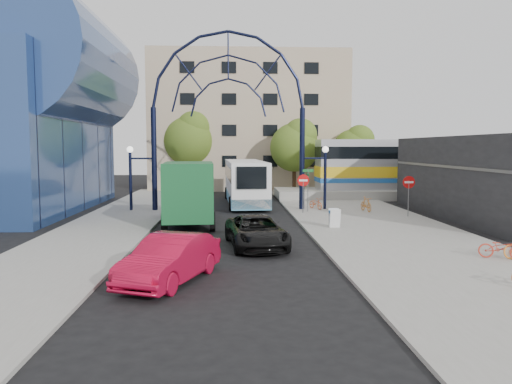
{
  "coord_description": "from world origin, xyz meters",
  "views": [
    {
      "loc": [
        0.15,
        -19.83,
        4.33
      ],
      "look_at": [
        1.45,
        6.0,
        2.02
      ],
      "focal_mm": 35.0,
      "sensor_mm": 36.0,
      "label": 1
    }
  ],
  "objects": [
    {
      "name": "do_not_enter_sign",
      "position": [
        11.0,
        10.0,
        1.98
      ],
      "size": [
        0.76,
        0.07,
        2.48
      ],
      "color": "slate",
      "rests_on": "sidewalk_east"
    },
    {
      "name": "green_truck",
      "position": [
        -2.17,
        7.95,
        1.76
      ],
      "size": [
        3.02,
        7.13,
        3.53
      ],
      "rotation": [
        0.0,
        0.0,
        0.06
      ],
      "color": "black",
      "rests_on": "ground"
    },
    {
      "name": "transit_hall",
      "position": [
        -15.3,
        15.0,
        6.7
      ],
      "size": [
        16.5,
        18.0,
        14.5
      ],
      "color": "navy",
      "rests_on": "ground"
    },
    {
      "name": "apartment_block",
      "position": [
        2.0,
        34.97,
        7.0
      ],
      "size": [
        20.0,
        12.1,
        14.0
      ],
      "color": "tan",
      "rests_on": "ground"
    },
    {
      "name": "black_suv",
      "position": [
        1.24,
        1.5,
        0.69
      ],
      "size": [
        2.88,
        5.22,
        1.38
      ],
      "primitive_type": "imported",
      "rotation": [
        0.0,
        0.0,
        0.12
      ],
      "color": "black",
      "rests_on": "ground"
    },
    {
      "name": "train_platform",
      "position": [
        20.0,
        22.0,
        0.4
      ],
      "size": [
        32.0,
        5.0,
        0.8
      ],
      "primitive_type": "cube",
      "color": "gray",
      "rests_on": "ground"
    },
    {
      "name": "tree_north_b",
      "position": [
        -3.88,
        29.93,
        5.27
      ],
      "size": [
        5.12,
        5.12,
        8.0
      ],
      "color": "#382314",
      "rests_on": "ground"
    },
    {
      "name": "ground",
      "position": [
        0.0,
        0.0,
        0.0
      ],
      "size": [
        120.0,
        120.0,
        0.0
      ],
      "primitive_type": "plane",
      "color": "black",
      "rests_on": "ground"
    },
    {
      "name": "tree_north_c",
      "position": [
        12.12,
        27.93,
        4.28
      ],
      "size": [
        4.16,
        4.16,
        6.5
      ],
      "color": "#382314",
      "rests_on": "ground"
    },
    {
      "name": "street_name_sign",
      "position": [
        5.2,
        12.6,
        2.13
      ],
      "size": [
        0.7,
        0.7,
        2.8
      ],
      "color": "slate",
      "rests_on": "sidewalk_east"
    },
    {
      "name": "red_sedan",
      "position": [
        -1.81,
        -3.97,
        0.76
      ],
      "size": [
        3.17,
        4.91,
        1.53
      ],
      "primitive_type": "imported",
      "rotation": [
        0.0,
        0.0,
        -0.37
      ],
      "color": "#B30B2D",
      "rests_on": "ground"
    },
    {
      "name": "gateway_arch",
      "position": [
        0.0,
        14.0,
        8.56
      ],
      "size": [
        13.64,
        0.44,
        12.1
      ],
      "color": "black",
      "rests_on": "ground"
    },
    {
      "name": "city_bus",
      "position": [
        1.24,
        18.53,
        1.73
      ],
      "size": [
        3.26,
        12.15,
        3.31
      ],
      "rotation": [
        0.0,
        0.0,
        0.04
      ],
      "color": "white",
      "rests_on": "ground"
    },
    {
      "name": "sandwich_board",
      "position": [
        5.6,
        5.98,
        0.74
      ],
      "size": [
        0.55,
        0.61,
        0.99
      ],
      "color": "white",
      "rests_on": "sidewalk_east"
    },
    {
      "name": "train_car",
      "position": [
        20.0,
        22.0,
        2.9
      ],
      "size": [
        25.1,
        3.05,
        4.2
      ],
      "color": "#B7B7BC",
      "rests_on": "train_platform"
    },
    {
      "name": "bike_far_a",
      "position": [
        10.39,
        -1.72,
        0.55
      ],
      "size": [
        1.72,
        1.25,
        0.86
      ],
      "primitive_type": "imported",
      "rotation": [
        0.0,
        0.0,
        1.1
      ],
      "color": "red",
      "rests_on": "sidewalk_east"
    },
    {
      "name": "bike_near_a",
      "position": [
        5.97,
        14.0,
        0.52
      ],
      "size": [
        1.09,
        1.6,
        0.79
      ],
      "primitive_type": "imported",
      "rotation": [
        0.0,
        0.0,
        0.41
      ],
      "color": "#D75C2B",
      "rests_on": "sidewalk_east"
    },
    {
      "name": "stop_sign",
      "position": [
        4.8,
        12.0,
        1.99
      ],
      "size": [
        0.8,
        0.07,
        2.5
      ],
      "color": "slate",
      "rests_on": "sidewalk_east"
    },
    {
      "name": "commercial_block_east",
      "position": [
        16.0,
        10.0,
        2.5
      ],
      "size": [
        6.0,
        16.0,
        5.0
      ],
      "primitive_type": "cube",
      "color": "black",
      "rests_on": "ground"
    },
    {
      "name": "bike_near_b",
      "position": [
        9.06,
        12.46,
        0.6
      ],
      "size": [
        0.71,
        1.65,
        0.96
      ],
      "primitive_type": "imported",
      "rotation": [
        0.0,
        0.0,
        0.17
      ],
      "color": "orange",
      "rests_on": "sidewalk_east"
    },
    {
      "name": "plaza_west",
      "position": [
        -6.5,
        6.0,
        0.06
      ],
      "size": [
        5.0,
        50.0,
        0.12
      ],
      "primitive_type": "cube",
      "color": "gray",
      "rests_on": "ground"
    },
    {
      "name": "sidewalk_east",
      "position": [
        8.0,
        4.0,
        0.06
      ],
      "size": [
        8.0,
        56.0,
        0.12
      ],
      "primitive_type": "cube",
      "color": "gray",
      "rests_on": "ground"
    },
    {
      "name": "tree_north_a",
      "position": [
        6.12,
        25.93,
        4.61
      ],
      "size": [
        4.48,
        4.48,
        7.0
      ],
      "color": "#382314",
      "rests_on": "ground"
    }
  ]
}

